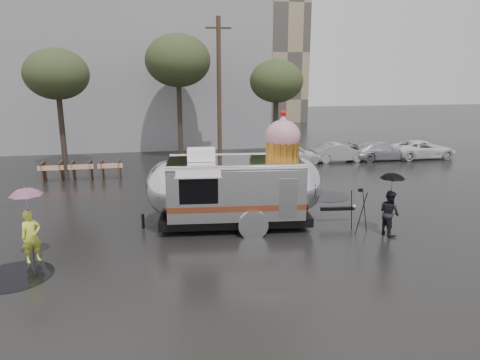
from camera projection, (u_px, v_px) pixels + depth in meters
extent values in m
plane|color=black|center=(205.00, 240.00, 14.57)|extent=(120.00, 120.00, 0.00)
cylinder|color=black|center=(326.00, 196.00, 19.85)|extent=(2.11, 2.11, 0.01)
cylinder|color=black|center=(265.00, 192.00, 20.48)|extent=(2.65, 2.65, 0.01)
cylinder|color=black|center=(14.00, 276.00, 11.94)|extent=(2.08, 2.08, 0.01)
cube|color=gray|center=(124.00, 62.00, 35.20)|extent=(22.00, 12.00, 13.00)
cylinder|color=#473323|center=(219.00, 91.00, 27.30)|extent=(0.28, 0.28, 9.00)
cube|color=#473323|center=(218.00, 28.00, 26.40)|extent=(1.60, 0.12, 0.12)
cylinder|color=#382D26|center=(61.00, 120.00, 25.02)|extent=(0.32, 0.32, 5.85)
ellipsoid|color=#2A361B|center=(57.00, 74.00, 24.39)|extent=(3.64, 3.64, 2.86)
cylinder|color=#382D26|center=(180.00, 108.00, 28.08)|extent=(0.32, 0.32, 6.75)
ellipsoid|color=#2A361B|center=(178.00, 60.00, 27.36)|extent=(4.20, 4.20, 3.30)
cylinder|color=#382D26|center=(276.00, 119.00, 27.41)|extent=(0.32, 0.32, 5.40)
ellipsoid|color=#2A361B|center=(276.00, 81.00, 26.84)|extent=(3.36, 3.36, 2.64)
cube|color=#473323|center=(44.00, 171.00, 22.64)|extent=(0.08, 0.80, 1.00)
cube|color=#473323|center=(62.00, 171.00, 22.81)|extent=(0.08, 0.80, 1.00)
cube|color=#E5590C|center=(50.00, 168.00, 22.30)|extent=(1.30, 0.04, 0.25)
cube|color=#473323|center=(73.00, 170.00, 22.91)|extent=(0.08, 0.80, 1.00)
cube|color=#473323|center=(91.00, 170.00, 23.08)|extent=(0.08, 0.80, 1.00)
cube|color=#E5590C|center=(81.00, 167.00, 22.57)|extent=(1.30, 0.04, 0.25)
cube|color=#473323|center=(102.00, 169.00, 23.18)|extent=(0.08, 0.80, 1.00)
cube|color=#473323|center=(120.00, 169.00, 23.35)|extent=(0.08, 0.80, 1.00)
cube|color=#E5590C|center=(110.00, 166.00, 22.84)|extent=(1.30, 0.04, 0.25)
imported|color=silver|center=(294.00, 152.00, 27.12)|extent=(4.00, 1.80, 1.40)
imported|color=#B2B2B7|center=(339.00, 151.00, 27.66)|extent=(4.00, 1.80, 1.40)
imported|color=#B2B2B7|center=(382.00, 149.00, 28.19)|extent=(4.20, 1.80, 1.44)
imported|color=silver|center=(423.00, 147.00, 28.72)|extent=(4.40, 1.90, 1.50)
cube|color=silver|center=(235.00, 186.00, 15.63)|extent=(5.00, 2.95, 1.96)
ellipsoid|color=silver|center=(299.00, 185.00, 15.84)|extent=(1.86, 2.65, 1.96)
ellipsoid|color=silver|center=(169.00, 188.00, 15.42)|extent=(1.86, 2.65, 1.96)
cube|color=black|center=(235.00, 216.00, 15.91)|extent=(5.62, 2.69, 0.33)
cylinder|color=black|center=(253.00, 225.00, 14.87)|extent=(0.78, 0.31, 0.76)
cylinder|color=black|center=(246.00, 206.00, 17.04)|extent=(0.78, 0.31, 0.76)
cylinder|color=silver|center=(253.00, 225.00, 14.71)|extent=(1.05, 0.21, 1.04)
cube|color=black|center=(337.00, 209.00, 16.21)|extent=(1.31, 0.26, 0.13)
sphere|color=silver|center=(354.00, 207.00, 16.26)|extent=(0.19, 0.19, 0.17)
cylinder|color=black|center=(143.00, 221.00, 15.64)|extent=(0.12, 0.12, 0.54)
cube|color=#602A19|center=(238.00, 209.00, 14.55)|extent=(4.77, 0.49, 0.22)
cube|color=#602A19|center=(232.00, 190.00, 16.96)|extent=(4.77, 0.49, 0.22)
cube|color=black|center=(199.00, 192.00, 14.26)|extent=(1.30, 0.16, 0.87)
cube|color=#B9B1AC|center=(198.00, 178.00, 13.88)|extent=(1.57, 0.68, 0.16)
cube|color=silver|center=(288.00, 199.00, 14.61)|extent=(0.65, 0.09, 1.41)
cube|color=white|center=(201.00, 154.00, 15.24)|extent=(1.04, 0.80, 0.41)
cylinder|color=orange|center=(282.00, 150.00, 15.47)|extent=(1.23, 1.23, 0.65)
ellipsoid|color=#D0919F|center=(283.00, 136.00, 15.35)|extent=(1.38, 1.38, 1.13)
cone|color=#D0919F|center=(283.00, 120.00, 15.21)|extent=(0.59, 0.59, 0.43)
sphere|color=red|center=(283.00, 113.00, 15.16)|extent=(0.24, 0.24, 0.22)
imported|color=#D3DA3E|center=(31.00, 236.00, 12.74)|extent=(0.69, 0.64, 1.59)
imported|color=pink|center=(27.00, 200.00, 12.46)|extent=(1.13, 1.13, 0.77)
cylinder|color=black|center=(31.00, 235.00, 12.73)|extent=(0.02, 0.02, 1.65)
imported|color=black|center=(389.00, 213.00, 14.91)|extent=(0.56, 0.83, 1.59)
imported|color=black|center=(392.00, 182.00, 14.64)|extent=(1.03, 1.03, 0.70)
cylinder|color=black|center=(389.00, 212.00, 14.90)|extent=(0.02, 0.02, 1.65)
cylinder|color=black|center=(364.00, 210.00, 15.37)|extent=(0.14, 0.33, 1.53)
cylinder|color=black|center=(352.00, 210.00, 15.37)|extent=(0.24, 0.28, 1.53)
cylinder|color=black|center=(361.00, 213.00, 14.98)|extent=(0.35, 0.09, 1.53)
cube|color=black|center=(361.00, 190.00, 15.05)|extent=(0.16, 0.15, 0.11)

